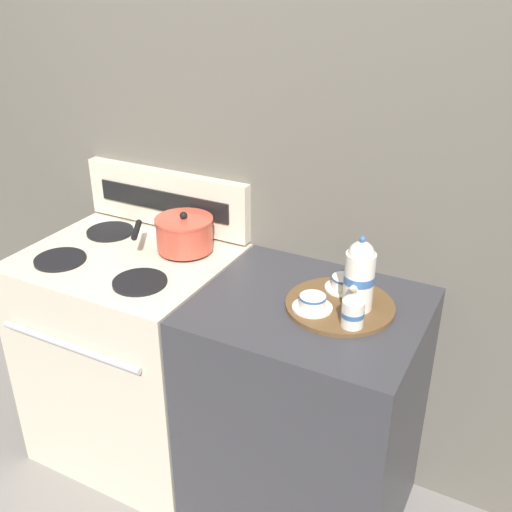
# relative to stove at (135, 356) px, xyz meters

# --- Properties ---
(ground_plane) EXTENTS (6.00, 6.00, 0.00)m
(ground_plane) POSITION_rel_stove_xyz_m (0.36, 0.00, -0.45)
(ground_plane) COLOR gray
(wall_back) EXTENTS (6.00, 0.05, 2.20)m
(wall_back) POSITION_rel_stove_xyz_m (0.36, 0.33, 0.65)
(wall_back) COLOR #666056
(wall_back) RESTS_ON ground
(stove) EXTENTS (0.74, 0.64, 0.91)m
(stove) POSITION_rel_stove_xyz_m (0.00, 0.00, 0.00)
(stove) COLOR beige
(stove) RESTS_ON ground
(control_panel) EXTENTS (0.73, 0.05, 0.23)m
(control_panel) POSITION_rel_stove_xyz_m (0.00, 0.28, 0.57)
(control_panel) COLOR beige
(control_panel) RESTS_ON stove
(side_counter) EXTENTS (0.71, 0.61, 0.90)m
(side_counter) POSITION_rel_stove_xyz_m (0.74, 0.00, -0.00)
(side_counter) COLOR #38383D
(side_counter) RESTS_ON ground
(saucepan) EXTENTS (0.30, 0.26, 0.15)m
(saucepan) POSITION_rel_stove_xyz_m (0.18, 0.14, 0.52)
(saucepan) COLOR #D14C38
(saucepan) RESTS_ON stove
(serving_tray) EXTENTS (0.34, 0.34, 0.01)m
(serving_tray) POSITION_rel_stove_xyz_m (0.82, 0.03, 0.45)
(serving_tray) COLOR brown
(serving_tray) RESTS_ON side_counter
(teapot) EXTENTS (0.09, 0.15, 0.24)m
(teapot) POSITION_rel_stove_xyz_m (0.88, 0.03, 0.57)
(teapot) COLOR white
(teapot) RESTS_ON serving_tray
(teacup_left) EXTENTS (0.13, 0.13, 0.04)m
(teacup_left) POSITION_rel_stove_xyz_m (0.80, 0.12, 0.48)
(teacup_left) COLOR white
(teacup_left) RESTS_ON serving_tray
(teacup_right) EXTENTS (0.13, 0.13, 0.04)m
(teacup_right) POSITION_rel_stove_xyz_m (0.76, -0.04, 0.48)
(teacup_right) COLOR white
(teacup_right) RESTS_ON serving_tray
(creamer_jug) EXTENTS (0.07, 0.07, 0.08)m
(creamer_jug) POSITION_rel_stove_xyz_m (0.90, -0.07, 0.50)
(creamer_jug) COLOR white
(creamer_jug) RESTS_ON serving_tray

